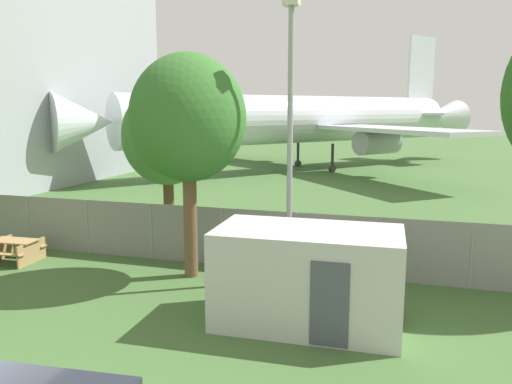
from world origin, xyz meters
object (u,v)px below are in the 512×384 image
at_px(tree_near_hangar, 188,119).
at_px(airplane, 305,120).
at_px(picnic_bench_near_cabin, 14,248).
at_px(portable_cabin, 308,277).
at_px(tree_behind_benches, 167,137).

bearing_deg(tree_near_hangar, airplane, 93.90).
bearing_deg(picnic_bench_near_cabin, portable_cabin, -11.08).
bearing_deg(airplane, picnic_bench_near_cabin, 31.95).
distance_m(picnic_bench_near_cabin, tree_near_hangar, 7.70).
distance_m(airplane, tree_near_hangar, 27.71).
xyz_separation_m(portable_cabin, picnic_bench_near_cabin, (-10.44, 2.05, -0.71)).
bearing_deg(picnic_bench_near_cabin, tree_behind_benches, 52.81).
bearing_deg(tree_near_hangar, tree_behind_benches, 123.78).
relative_size(airplane, tree_near_hangar, 4.80).
height_order(airplane, portable_cabin, airplane).
height_order(portable_cabin, picnic_bench_near_cabin, portable_cabin).
relative_size(airplane, picnic_bench_near_cabin, 20.30).
distance_m(portable_cabin, picnic_bench_near_cabin, 10.66).
distance_m(tree_near_hangar, tree_behind_benches, 5.15).
xyz_separation_m(portable_cabin, tree_behind_benches, (-6.94, 6.66, 2.87)).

